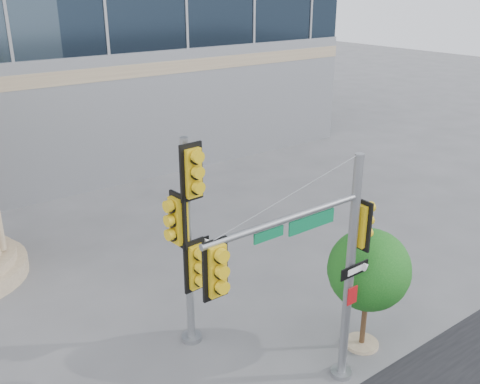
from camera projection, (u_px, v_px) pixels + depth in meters
ground at (282, 352)px, 13.78m from camera, size 120.00×120.00×0.00m
main_signal_pole at (319, 260)px, 11.15m from camera, size 4.36×0.52×5.61m
secondary_signal_pole at (188, 231)px, 12.95m from camera, size 0.98×0.72×5.58m
street_tree at (369, 272)px, 13.30m from camera, size 2.11×2.06×3.29m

